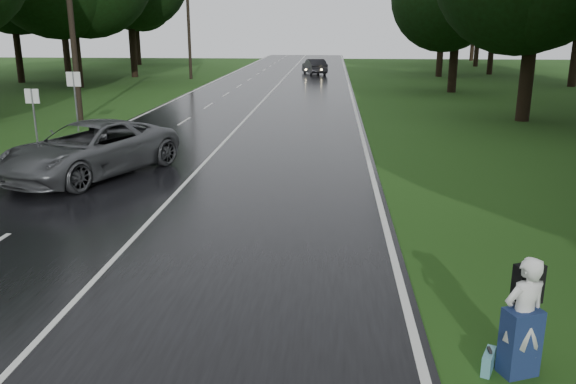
# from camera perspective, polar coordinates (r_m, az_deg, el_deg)

# --- Properties ---
(ground) EXTENTS (160.00, 160.00, 0.00)m
(ground) POSITION_cam_1_polar(r_m,az_deg,el_deg) (11.16, -19.99, -10.11)
(ground) COLOR #214614
(ground) RESTS_ON ground
(road) EXTENTS (12.00, 140.00, 0.04)m
(road) POSITION_cam_1_polar(r_m,az_deg,el_deg) (29.80, -4.39, 6.77)
(road) COLOR black
(road) RESTS_ON ground
(lane_center) EXTENTS (0.12, 140.00, 0.01)m
(lane_center) POSITION_cam_1_polar(r_m,az_deg,el_deg) (29.80, -4.39, 6.82)
(lane_center) COLOR silver
(lane_center) RESTS_ON road
(grey_car) EXTENTS (5.06, 6.79, 1.71)m
(grey_car) POSITION_cam_1_polar(r_m,az_deg,el_deg) (19.87, -18.71, 3.97)
(grey_car) COLOR #4B4D50
(grey_car) RESTS_ON road
(far_car) EXTENTS (2.76, 4.82, 1.50)m
(far_car) POSITION_cam_1_polar(r_m,az_deg,el_deg) (59.66, 2.58, 12.09)
(far_car) COLOR black
(far_car) RESTS_ON road
(hitchhiker) EXTENTS (0.75, 0.72, 1.76)m
(hitchhiker) POSITION_cam_1_polar(r_m,az_deg,el_deg) (8.84, 21.86, -11.51)
(hitchhiker) COLOR silver
(hitchhiker) RESTS_ON ground
(suitcase) EXTENTS (0.29, 0.44, 0.30)m
(suitcase) POSITION_cam_1_polar(r_m,az_deg,el_deg) (9.05, 18.90, -15.32)
(suitcase) COLOR teal
(suitcase) RESTS_ON ground
(utility_pole_mid) EXTENTS (1.80, 0.28, 10.51)m
(utility_pole_mid) POSITION_cam_1_polar(r_m,az_deg,el_deg) (32.38, -19.48, 6.61)
(utility_pole_mid) COLOR black
(utility_pole_mid) RESTS_ON ground
(utility_pole_far) EXTENTS (1.80, 0.28, 10.03)m
(utility_pole_far) POSITION_cam_1_polar(r_m,az_deg,el_deg) (55.49, -9.40, 10.79)
(utility_pole_far) COLOR black
(utility_pole_far) RESTS_ON ground
(road_sign_a) EXTENTS (0.56, 0.10, 2.35)m
(road_sign_a) POSITION_cam_1_polar(r_m,az_deg,el_deg) (25.45, -23.11, 3.93)
(road_sign_a) COLOR white
(road_sign_a) RESTS_ON ground
(road_sign_b) EXTENTS (0.65, 0.10, 2.71)m
(road_sign_b) POSITION_cam_1_polar(r_m,az_deg,el_deg) (28.87, -19.68, 5.56)
(road_sign_b) COLOR white
(road_sign_b) RESTS_ON ground
(tree_left_e) EXTENTS (9.56, 9.56, 14.94)m
(tree_left_e) POSITION_cam_1_polar(r_m,az_deg,el_deg) (49.92, -19.54, 9.56)
(tree_left_e) COLOR black
(tree_left_e) RESTS_ON ground
(tree_left_f) EXTENTS (10.54, 10.54, 16.47)m
(tree_left_f) POSITION_cam_1_polar(r_m,az_deg,el_deg) (58.63, -14.64, 10.76)
(tree_left_f) COLOR black
(tree_left_f) RESTS_ON ground
(tree_right_d) EXTENTS (8.25, 8.25, 12.89)m
(tree_right_d) POSITION_cam_1_polar(r_m,az_deg,el_deg) (32.63, 21.77, 6.45)
(tree_right_d) COLOR black
(tree_right_d) RESTS_ON ground
(tree_right_e) EXTENTS (7.30, 7.30, 11.41)m
(tree_right_e) POSITION_cam_1_polar(r_m,az_deg,el_deg) (45.33, 15.58, 9.33)
(tree_right_e) COLOR black
(tree_right_e) RESTS_ON ground
(tree_right_f) EXTENTS (10.70, 10.70, 16.72)m
(tree_right_f) POSITION_cam_1_polar(r_m,az_deg,el_deg) (59.12, 14.42, 10.81)
(tree_right_f) COLOR black
(tree_right_f) RESTS_ON ground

